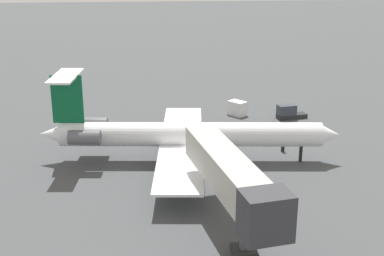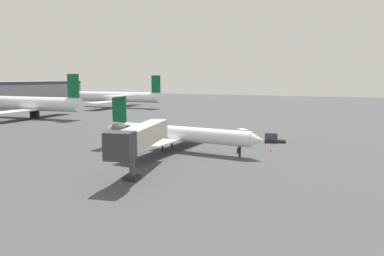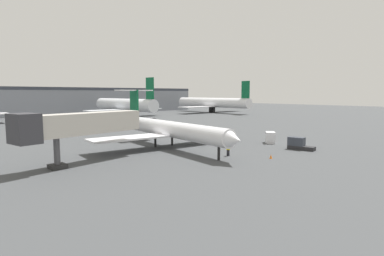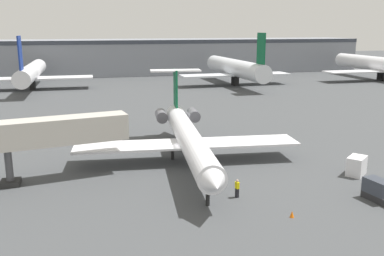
{
  "view_description": "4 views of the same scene",
  "coord_description": "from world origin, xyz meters",
  "views": [
    {
      "loc": [
        -50.32,
        5.35,
        20.76
      ],
      "look_at": [
        1.44,
        0.05,
        3.33
      ],
      "focal_mm": 48.38,
      "sensor_mm": 36.0,
      "label": 1
    },
    {
      "loc": [
        -54.23,
        -24.09,
        12.57
      ],
      "look_at": [
        2.44,
        -1.71,
        3.76
      ],
      "focal_mm": 32.47,
      "sensor_mm": 36.0,
      "label": 2
    },
    {
      "loc": [
        -30.72,
        -38.6,
        8.64
      ],
      "look_at": [
        2.12,
        -2.84,
        3.31
      ],
      "focal_mm": 29.58,
      "sensor_mm": 36.0,
      "label": 3
    },
    {
      "loc": [
        -10.86,
        -43.99,
        14.92
      ],
      "look_at": [
        0.94,
        1.08,
        3.92
      ],
      "focal_mm": 39.99,
      "sensor_mm": 36.0,
      "label": 4
    }
  ],
  "objects": [
    {
      "name": "traffic_cone_near",
      "position": [
        4.99,
        -15.24,
        0.28
      ],
      "size": [
        0.36,
        0.36,
        0.55
      ],
      "color": "orange",
      "rests_on": "ground_plane"
    },
    {
      "name": "cargo_container_uld",
      "position": [
        16.24,
        -7.65,
        0.98
      ],
      "size": [
        2.8,
        2.67,
        1.95
      ],
      "color": "silver",
      "rests_on": "ground_plane"
    },
    {
      "name": "jet_bridge",
      "position": [
        -15.61,
        -1.36,
        4.85
      ],
      "size": [
        16.52,
        5.61,
        6.55
      ],
      "color": "#B7B2A8",
      "rests_on": "ground_plane"
    },
    {
      "name": "ground_crew_marshaller",
      "position": [
        2.18,
        -10.19,
        0.86
      ],
      "size": [
        0.32,
        0.44,
        1.69
      ],
      "color": "black",
      "rests_on": "ground_plane"
    },
    {
      "name": "baggage_tug_lead",
      "position": [
        14.01,
        -14.23,
        0.84
      ],
      "size": [
        2.03,
        4.17,
        1.9
      ],
      "color": "#262628",
      "rests_on": "ground_plane"
    },
    {
      "name": "ground_plane",
      "position": [
        0.0,
        0.0,
        -0.05
      ],
      "size": [
        400.0,
        400.0,
        0.1
      ],
      "primitive_type": "cube",
      "color": "#424447"
    },
    {
      "name": "regional_jet",
      "position": [
        0.45,
        1.34,
        3.07
      ],
      "size": [
        25.55,
        31.41,
        9.3
      ],
      "color": "white",
      "rests_on": "ground_plane"
    }
  ]
}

